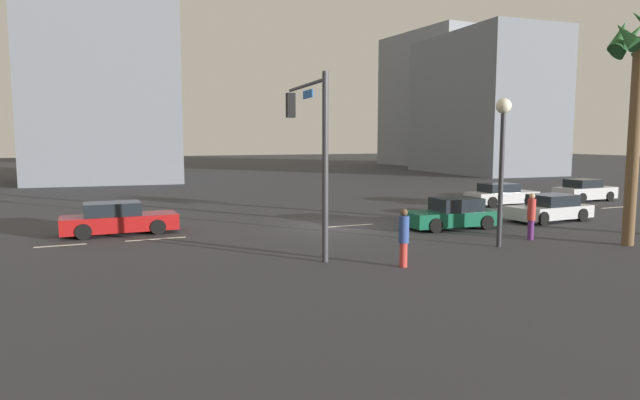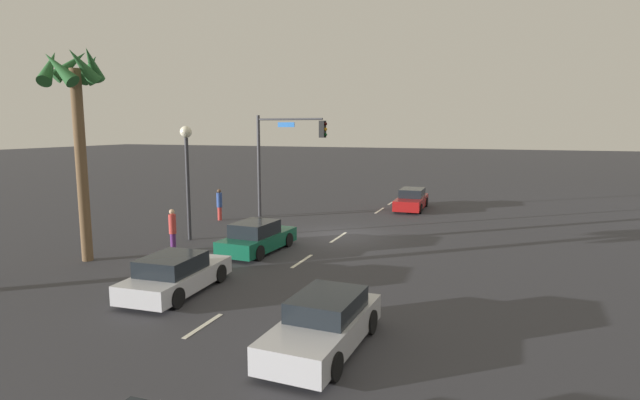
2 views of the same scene
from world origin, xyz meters
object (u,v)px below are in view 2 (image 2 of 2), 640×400
object	(u,v)px
palm_tree_0	(75,101)
streetlamp	(187,160)
car_3	(412,200)
pedestrian_0	(173,229)
car_4	(324,324)
pedestrian_1	(219,203)
car_2	(257,238)
car_1	(176,275)
traffic_signal	(281,149)

from	to	relation	value
palm_tree_0	streetlamp	bearing A→B (deg)	-19.74
car_3	streetlamp	distance (m)	15.85
pedestrian_0	car_4	bearing A→B (deg)	-125.80
pedestrian_0	pedestrian_1	size ratio (longest dim) A/B	1.01
car_4	car_2	bearing A→B (deg)	36.78
car_4	pedestrian_0	distance (m)	11.84
car_1	car_3	size ratio (longest dim) A/B	0.93
car_3	traffic_signal	xyz separation A→B (m)	(-6.09, 6.77, 3.53)
streetlamp	pedestrian_1	bearing A→B (deg)	15.57
car_4	traffic_signal	distance (m)	18.43
car_2	streetlamp	size ratio (longest dim) A/B	0.79
traffic_signal	palm_tree_0	world-z (taller)	palm_tree_0
streetlamp	pedestrian_1	distance (m)	5.97
car_1	pedestrian_1	size ratio (longest dim) A/B	2.37
car_1	car_2	distance (m)	5.81
streetlamp	palm_tree_0	world-z (taller)	palm_tree_0
palm_tree_0	car_3	bearing A→B (deg)	-29.98
car_4	pedestrian_1	world-z (taller)	pedestrian_1
car_3	streetlamp	bearing A→B (deg)	146.69
car_4	streetlamp	world-z (taller)	streetlamp
streetlamp	car_4	bearing A→B (deg)	-131.59
car_4	traffic_signal	xyz separation A→B (m)	(15.97, 8.50, 3.54)
traffic_signal	streetlamp	xyz separation A→B (m)	(-6.87, 1.75, -0.25)
car_3	traffic_signal	size ratio (longest dim) A/B	0.77
car_4	pedestrian_1	distance (m)	18.30
pedestrian_1	car_3	bearing A→B (deg)	-51.31
car_4	car_1	bearing A→B (deg)	69.44
car_2	palm_tree_0	world-z (taller)	palm_tree_0
car_1	palm_tree_0	xyz separation A→B (m)	(2.06, 5.93, 5.86)
traffic_signal	pedestrian_1	distance (m)	4.83
pedestrian_0	pedestrian_1	xyz separation A→B (m)	(7.19, 2.05, -0.01)
car_3	pedestrian_1	bearing A→B (deg)	128.69
car_3	pedestrian_0	distance (m)	17.06
car_4	streetlamp	distance (m)	14.09
pedestrian_1	car_4	bearing A→B (deg)	-140.47
car_1	traffic_signal	bearing A→B (deg)	10.22
streetlamp	car_1	bearing A→B (deg)	-148.31
pedestrian_0	car_2	bearing A→B (deg)	-72.18
pedestrian_0	pedestrian_1	world-z (taller)	pedestrian_0
car_2	pedestrian_1	world-z (taller)	pedestrian_1
palm_tree_0	car_2	bearing A→B (deg)	-57.70
car_2	traffic_signal	xyz separation A→B (m)	(7.89, 2.47, 3.53)
traffic_signal	streetlamp	bearing A→B (deg)	165.73
car_2	palm_tree_0	distance (m)	9.12
streetlamp	palm_tree_0	size ratio (longest dim) A/B	0.63
car_4	pedestrian_0	bearing A→B (deg)	54.20
car_3	pedestrian_0	xyz separation A→B (m)	(-15.13, 7.87, 0.38)
car_1	car_4	bearing A→B (deg)	-110.56
car_1	traffic_signal	xyz separation A→B (m)	(13.70, 2.47, 3.56)
car_1	pedestrian_0	distance (m)	5.89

